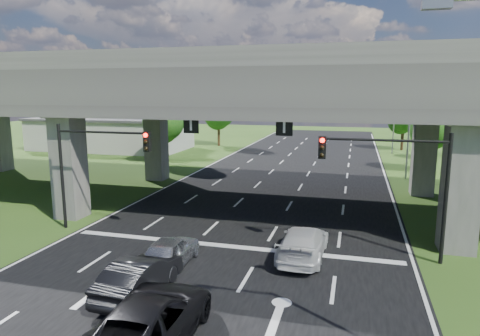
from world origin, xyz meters
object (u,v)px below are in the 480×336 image
at_px(signal_left, 94,158).
at_px(car_trailing, 150,321).
at_px(streetlight_far, 405,113).
at_px(car_white, 303,243).
at_px(car_dark, 140,276).
at_px(car_silver, 170,252).
at_px(streetlight_beyond, 391,107).
at_px(signal_right, 396,172).

height_order(signal_left, car_trailing, signal_left).
height_order(streetlight_far, car_white, streetlight_far).
height_order(car_dark, car_trailing, car_trailing).
bearing_deg(car_white, car_dark, 45.47).
relative_size(signal_left, car_dark, 1.33).
relative_size(streetlight_far, car_dark, 2.22).
bearing_deg(car_trailing, car_silver, -73.44).
height_order(streetlight_far, car_dark, streetlight_far).
distance_m(car_silver, car_trailing, 6.01).
height_order(streetlight_beyond, car_dark, streetlight_beyond).
distance_m(signal_right, car_white, 5.36).
height_order(car_silver, car_trailing, car_trailing).
distance_m(signal_right, car_trailing, 12.52).
relative_size(streetlight_beyond, car_silver, 2.41).
height_order(streetlight_beyond, car_trailing, streetlight_beyond).
xyz_separation_m(signal_right, streetlight_beyond, (2.27, 36.06, 1.66)).
bearing_deg(signal_right, streetlight_far, 83.53).
bearing_deg(streetlight_beyond, car_white, -99.64).
bearing_deg(signal_right, car_trailing, -129.75).
xyz_separation_m(car_silver, car_dark, (0.00, -2.76, 0.04)).
xyz_separation_m(signal_left, streetlight_beyond, (17.92, 36.06, 1.66)).
distance_m(signal_left, car_silver, 7.81).
distance_m(signal_right, signal_left, 15.65).
xyz_separation_m(signal_left, car_trailing, (7.93, -9.28, -3.35)).
xyz_separation_m(signal_right, signal_left, (-15.65, 0.00, 0.00)).
distance_m(car_silver, car_dark, 2.76).
height_order(signal_left, streetlight_beyond, streetlight_beyond).
relative_size(streetlight_far, car_trailing, 1.72).
bearing_deg(signal_left, streetlight_far, 48.22).
bearing_deg(car_trailing, streetlight_beyond, -104.39).
bearing_deg(signal_left, signal_right, 0.00).
xyz_separation_m(car_dark, car_trailing, (1.91, -2.94, 0.07)).
relative_size(streetlight_far, car_silver, 2.41).
xyz_separation_m(streetlight_far, car_trailing, (-9.99, -29.33, -5.01)).
relative_size(signal_left, streetlight_far, 0.60).
height_order(signal_right, signal_left, same).
bearing_deg(streetlight_beyond, streetlight_far, -90.00).
distance_m(streetlight_beyond, car_silver, 41.69).
relative_size(car_white, car_trailing, 0.86).
distance_m(streetlight_beyond, car_white, 37.87).
xyz_separation_m(signal_right, car_white, (-4.01, -0.94, -3.43)).
bearing_deg(streetlight_far, car_trailing, -108.80).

